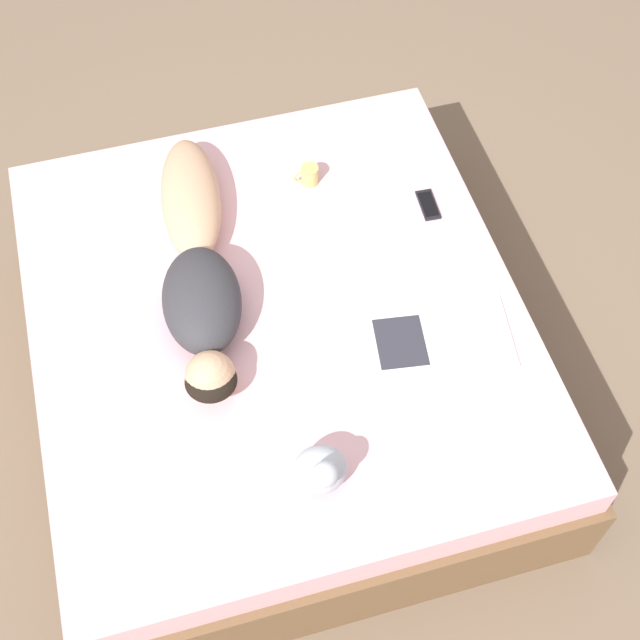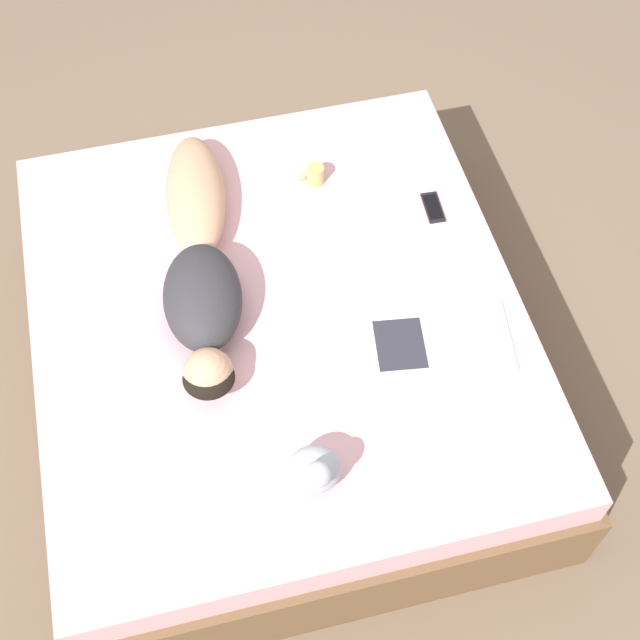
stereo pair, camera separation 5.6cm
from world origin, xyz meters
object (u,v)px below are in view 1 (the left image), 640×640
Objects in this scene: person at (199,269)px; coffee_mug at (309,175)px; open_magazine at (436,339)px; cell_phone at (428,205)px.

person is 0.65m from coffee_mug.
coffee_mug reaches higher than open_magazine.
open_magazine is 3.63× the size of cell_phone.
person is 2.17× the size of open_magazine.
person is at bearing 36.02° from coffee_mug.
coffee_mug is 0.65× the size of cell_phone.
cell_phone is (-0.19, -0.61, 0.00)m from open_magazine.
person is 0.91m from open_magazine.
coffee_mug is 0.50m from cell_phone.
open_magazine is 0.64m from cell_phone.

